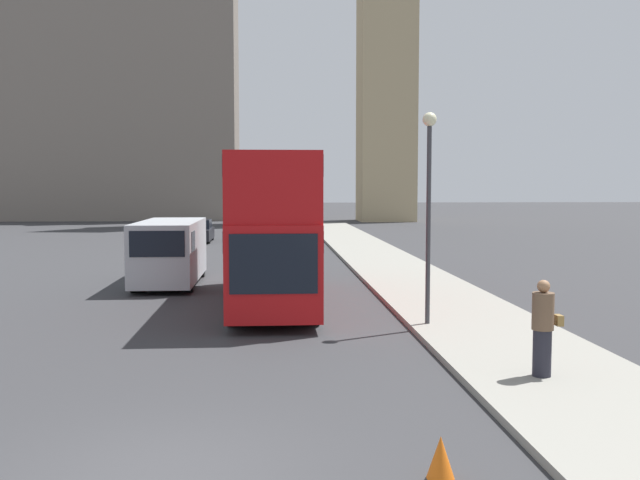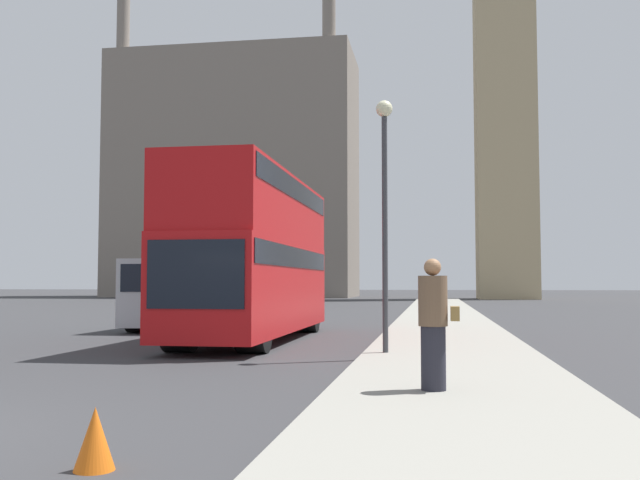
{
  "view_description": "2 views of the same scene",
  "coord_description": "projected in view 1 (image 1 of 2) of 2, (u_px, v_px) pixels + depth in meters",
  "views": [
    {
      "loc": [
        1.42,
        -9.07,
        3.72
      ],
      "look_at": [
        2.92,
        12.41,
        2.08
      ],
      "focal_mm": 40.0,
      "sensor_mm": 36.0,
      "label": 1
    },
    {
      "loc": [
        6.51,
        -6.31,
        1.64
      ],
      "look_at": [
        2.03,
        21.73,
        3.33
      ],
      "focal_mm": 40.0,
      "sensor_mm": 36.0,
      "label": 2
    }
  ],
  "objects": [
    {
      "name": "white_van",
      "position": [
        170.0,
        251.0,
        26.82
      ],
      "size": [
        2.19,
        6.2,
        2.4
      ],
      "color": "#B2B7BC",
      "rests_on": "ground_plane"
    },
    {
      "name": "pedestrian",
      "position": [
        543.0,
        328.0,
        13.33
      ],
      "size": [
        0.57,
        0.41,
        1.82
      ],
      "color": "#23232D",
      "rests_on": "sidewalk_strip"
    },
    {
      "name": "street_lamp",
      "position": [
        429.0,
        185.0,
        18.25
      ],
      "size": [
        0.36,
        0.36,
        5.44
      ],
      "color": "#38383D",
      "rests_on": "sidewalk_strip"
    },
    {
      "name": "ground_plane",
      "position": [
        162.0,
        474.0,
        9.2
      ],
      "size": [
        300.0,
        300.0,
        0.0
      ],
      "primitive_type": "plane",
      "color": "#333335"
    },
    {
      "name": "traffic_cone",
      "position": [
        441.0,
        457.0,
        9.06
      ],
      "size": [
        0.36,
        0.36,
        0.55
      ],
      "color": "orange",
      "rests_on": "ground_plane"
    },
    {
      "name": "red_double_decker_bus",
      "position": [
        273.0,
        223.0,
        22.38
      ],
      "size": [
        2.5,
        10.16,
        4.6
      ],
      "color": "#B71114",
      "rests_on": "ground_plane"
    },
    {
      "name": "parked_sedan",
      "position": [
        198.0,
        232.0,
        47.38
      ],
      "size": [
        1.79,
        4.49,
        1.49
      ],
      "color": "black",
      "rests_on": "ground_plane"
    },
    {
      "name": "building_block_distant",
      "position": [
        113.0,
        94.0,
        79.77
      ],
      "size": [
        27.68,
        11.93,
        33.98
      ],
      "color": "slate",
      "rests_on": "ground_plane"
    }
  ]
}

